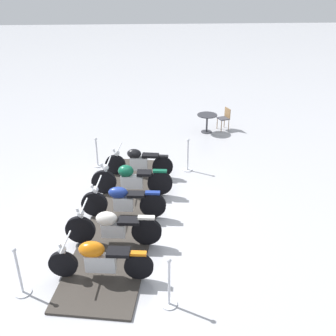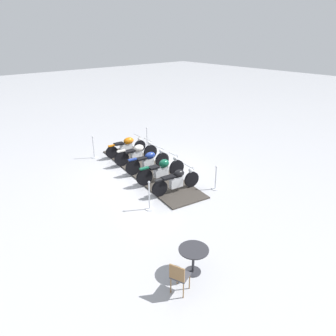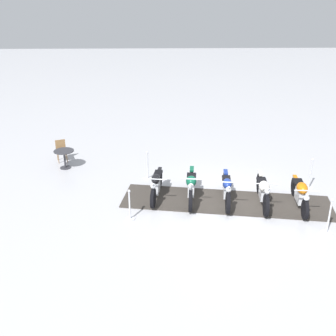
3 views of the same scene
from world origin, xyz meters
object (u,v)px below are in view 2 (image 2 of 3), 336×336
Objects in this scene: stanchion_right_rear at (147,141)px; stanchion_left_front at (149,200)px; motorcycle_forest at (162,169)px; stanchion_right_front at (216,181)px; motorcycle_cream at (137,153)px; stanchion_left_rear at (94,151)px; cafe_chair_near_table at (179,276)px; motorcycle_copper at (127,145)px; motorcycle_navy at (148,161)px; cafe_table at (193,255)px; motorcycle_black at (177,180)px.

stanchion_left_front is at bearing -36.72° from stanchion_right_rear.
motorcycle_forest is 2.30× the size of stanchion_right_front.
stanchion_left_rear reaches higher than motorcycle_cream.
stanchion_left_front is at bearing -135.04° from motorcycle_forest.
stanchion_right_front is at bearing 12.27° from cafe_chair_near_table.
motorcycle_copper is 1.95× the size of stanchion_right_rear.
motorcycle_navy is 1.00× the size of motorcycle_copper.
stanchion_left_rear is 1.45× the size of cafe_table.
motorcycle_cream is 4.39m from stanchion_left_front.
motorcycle_copper is (-2.31, 0.41, 0.02)m from motorcycle_navy.
stanchion_right_front is 0.90× the size of stanchion_right_rear.
stanchion_left_front is 3.50m from cafe_table.
cafe_table is at bearing -0.00° from cafe_chair_near_table.
cafe_table is (2.81, -4.09, 0.20)m from stanchion_right_front.
motorcycle_navy is 0.98× the size of motorcycle_cream.
motorcycle_forest is at bearing -29.23° from stanchion_right_rear.
stanchion_right_rear reaches higher than stanchion_left_front.
stanchion_right_rear is (0.50, 2.97, -0.02)m from stanchion_left_rear.
cafe_chair_near_table is at bearing -69.72° from cafe_table.
motorcycle_copper is 1.58m from stanchion_right_rear.
stanchion_left_rear is (-0.83, -1.44, -0.17)m from motorcycle_copper.
motorcycle_black is at bearing 101.30° from stanchion_left_front.
stanchion_right_front is at bearing 80.47° from stanchion_left_front.
stanchion_right_front is at bearing 124.56° from cafe_table.
motorcycle_forest reaches higher than stanchion_right_front.
cafe_chair_near_table is (6.23, -3.89, -0.00)m from motorcycle_navy.
stanchion_right_rear is at bearing 36.45° from cafe_chair_near_table.
motorcycle_copper is 8.98m from cafe_table.
motorcycle_cream is 2.34m from stanchion_left_rear.
cafe_chair_near_table is at bearing -113.12° from motorcycle_cream.
cafe_chair_near_table is at bearing -123.18° from motorcycle_black.
stanchion_right_rear is at bearing 143.28° from stanchion_left_front.
cafe_table is at bearing -109.21° from motorcycle_cream.
motorcycle_forest is 3.52m from motorcycle_copper.
cafe_table is at bearing -115.70° from motorcycle_forest.
stanchion_right_front is at bearing 17.66° from stanchion_left_rear.
motorcycle_cream reaches higher than motorcycle_copper.
motorcycle_black is 2.10× the size of stanchion_right_front.
stanchion_left_front reaches higher than motorcycle_cream.
motorcycle_black is 4.54m from cafe_table.
motorcycle_black is 1.65m from stanchion_left_front.
motorcycle_copper is at bearing -77.79° from stanchion_right_rear.
motorcycle_navy reaches higher than motorcycle_black.
motorcycle_cream is 1.17m from motorcycle_copper.
motorcycle_navy is 2.35m from motorcycle_copper.
stanchion_right_rear is (-1.49, 1.74, -0.18)m from motorcycle_cream.
stanchion_right_front is at bearing -53.94° from motorcycle_forest.
stanchion_right_front reaches higher than motorcycle_copper.
stanchion_right_rear is at bearing 18.25° from motorcycle_copper.
cafe_table is at bearing -118.33° from motorcycle_black.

